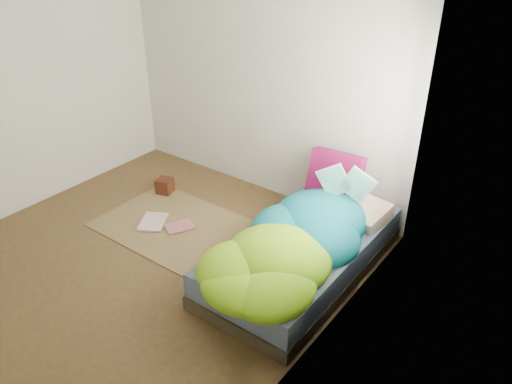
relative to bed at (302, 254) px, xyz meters
The scene contains 12 objects.
ground 1.43m from the bed, 149.45° to the right, with size 3.50×3.50×0.00m, color #43321A.
room_walls 2.02m from the bed, 149.42° to the right, with size 3.54×3.54×2.62m.
bed is the anchor object (origin of this frame).
duvet 0.41m from the bed, 90.00° to the right, with size 0.96×1.84×0.34m, color #07556D, non-canonical shape.
rug 1.39m from the bed, behind, with size 1.60×1.10×0.01m, color brown.
pillow_floral 0.67m from the bed, 73.84° to the left, with size 0.61×0.38×0.14m, color silver.
pillow_magenta 0.84m from the bed, 98.85° to the left, with size 0.50×0.16×0.50m, color #4B0526.
open_book 0.81m from the bed, 76.67° to the left, with size 0.43×0.09×0.26m, color #2A822D, non-canonical shape.
wooden_box 2.01m from the bed, behind, with size 0.17×0.17×0.17m, color #35140C.
floor_book_a 1.77m from the bed, 168.88° to the right, with size 0.25×0.35×0.03m, color silver.
floor_book_b 1.45m from the bed, behind, with size 0.21×0.28×0.03m, color #B5686B.
floor_book_c 0.93m from the bed, 144.47° to the right, with size 0.25×0.34×0.03m, color tan.
Camera 1 is at (3.01, -2.38, 2.80)m, focal length 35.00 mm.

